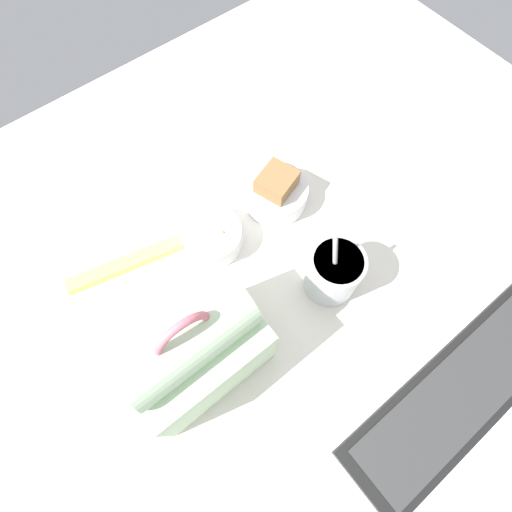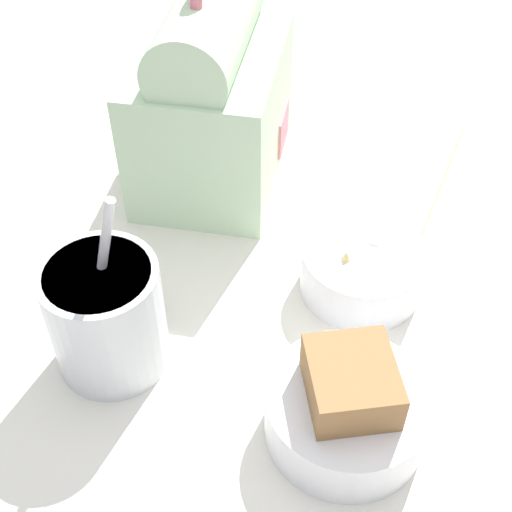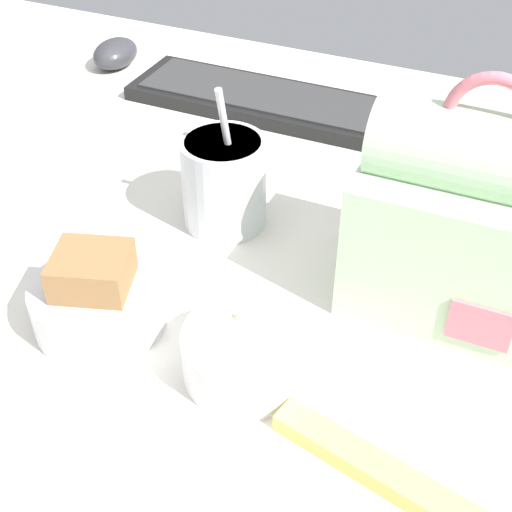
{
  "view_description": "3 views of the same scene",
  "coord_description": "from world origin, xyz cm",
  "px_view_note": "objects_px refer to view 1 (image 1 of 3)",
  "views": [
    {
      "loc": [
        20.18,
        21.22,
        64.98
      ],
      "look_at": [
        4.16,
        0.92,
        7.0
      ],
      "focal_mm": 28.0,
      "sensor_mm": 36.0,
      "label": 1
    },
    {
      "loc": [
        -34.52,
        -6.14,
        46.93
      ],
      "look_at": [
        4.16,
        0.92,
        7.0
      ],
      "focal_mm": 50.0,
      "sensor_mm": 36.0,
      "label": 2
    },
    {
      "loc": [
        23.81,
        -42.92,
        45.97
      ],
      "look_at": [
        4.16,
        0.92,
        7.0
      ],
      "focal_mm": 50.0,
      "sensor_mm": 36.0,
      "label": 3
    }
  ],
  "objects_px": {
    "keyboard": "(462,390)",
    "chopstick_case": "(126,264)",
    "soup_cup": "(334,272)",
    "lunch_bag": "(195,351)",
    "bento_bowl_sandwich": "(276,192)",
    "bento_bowl_snacks": "(213,237)"
  },
  "relations": [
    {
      "from": "keyboard",
      "to": "lunch_bag",
      "type": "height_order",
      "value": "lunch_bag"
    },
    {
      "from": "keyboard",
      "to": "lunch_bag",
      "type": "xyz_separation_m",
      "value": [
        0.28,
        -0.27,
        0.08
      ]
    },
    {
      "from": "keyboard",
      "to": "chopstick_case",
      "type": "height_order",
      "value": "keyboard"
    },
    {
      "from": "lunch_bag",
      "to": "bento_bowl_sandwich",
      "type": "distance_m",
      "value": 0.32
    },
    {
      "from": "bento_bowl_snacks",
      "to": "keyboard",
      "type": "bearing_deg",
      "value": 108.51
    },
    {
      "from": "bento_bowl_snacks",
      "to": "chopstick_case",
      "type": "distance_m",
      "value": 0.15
    },
    {
      "from": "bento_bowl_sandwich",
      "to": "keyboard",
      "type": "bearing_deg",
      "value": 90.54
    },
    {
      "from": "chopstick_case",
      "to": "lunch_bag",
      "type": "bearing_deg",
      "value": 92.6
    },
    {
      "from": "soup_cup",
      "to": "bento_bowl_snacks",
      "type": "bearing_deg",
      "value": -59.36
    },
    {
      "from": "keyboard",
      "to": "lunch_bag",
      "type": "bearing_deg",
      "value": -44.73
    },
    {
      "from": "lunch_bag",
      "to": "bento_bowl_snacks",
      "type": "xyz_separation_m",
      "value": [
        -0.13,
        -0.16,
        -0.06
      ]
    },
    {
      "from": "soup_cup",
      "to": "chopstick_case",
      "type": "relative_size",
      "value": 0.79
    },
    {
      "from": "soup_cup",
      "to": "lunch_bag",
      "type": "bearing_deg",
      "value": -5.99
    },
    {
      "from": "lunch_bag",
      "to": "chopstick_case",
      "type": "xyz_separation_m",
      "value": [
        0.01,
        -0.21,
        -0.08
      ]
    },
    {
      "from": "soup_cup",
      "to": "bento_bowl_sandwich",
      "type": "distance_m",
      "value": 0.18
    },
    {
      "from": "soup_cup",
      "to": "bento_bowl_snacks",
      "type": "height_order",
      "value": "soup_cup"
    },
    {
      "from": "bento_bowl_sandwich",
      "to": "chopstick_case",
      "type": "relative_size",
      "value": 0.57
    },
    {
      "from": "keyboard",
      "to": "lunch_bag",
      "type": "distance_m",
      "value": 0.4
    },
    {
      "from": "keyboard",
      "to": "soup_cup",
      "type": "relative_size",
      "value": 2.61
    },
    {
      "from": "lunch_bag",
      "to": "bento_bowl_sandwich",
      "type": "height_order",
      "value": "lunch_bag"
    },
    {
      "from": "keyboard",
      "to": "soup_cup",
      "type": "height_order",
      "value": "soup_cup"
    },
    {
      "from": "soup_cup",
      "to": "chopstick_case",
      "type": "bearing_deg",
      "value": -43.45
    }
  ]
}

